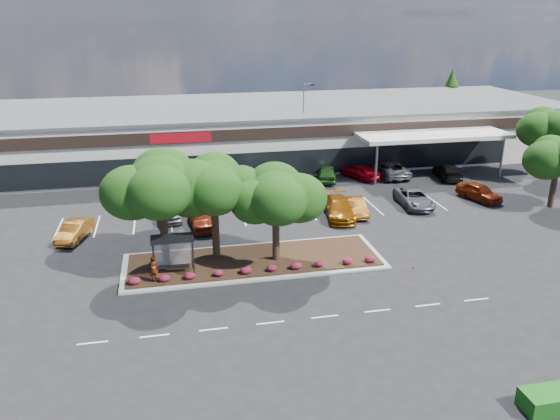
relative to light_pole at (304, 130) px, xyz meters
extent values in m
plane|color=black|center=(-7.66, -28.03, -4.12)|extent=(160.00, 160.00, 0.00)
cube|color=silver|center=(-7.66, 5.97, -1.12)|extent=(80.00, 20.00, 6.00)
cube|color=#4D4E50|center=(-7.66, 5.97, 1.98)|extent=(80.40, 20.40, 0.30)
cube|color=black|center=(-7.66, -4.08, 0.68)|extent=(80.00, 0.25, 1.20)
cube|color=black|center=(-7.66, -4.08, -2.52)|extent=(60.00, 0.18, 2.60)
cube|color=#A40B16|center=(-13.66, -4.15, 0.68)|extent=(6.00, 0.12, 1.00)
cube|color=silver|center=(12.34, -6.53, 0.28)|extent=(16.00, 5.00, 0.40)
cylinder|color=slate|center=(5.34, -8.53, -2.02)|extent=(0.24, 0.24, 4.20)
cylinder|color=slate|center=(19.34, -8.53, -2.02)|extent=(0.24, 0.24, 4.20)
cube|color=#A2A29D|center=(-9.66, -24.03, -4.05)|extent=(18.00, 6.00, 0.15)
cube|color=#3A2417|center=(-9.66, -24.03, -3.92)|extent=(17.20, 5.20, 0.12)
cube|color=silver|center=(-19.66, -32.03, -4.12)|extent=(1.60, 0.12, 0.01)
cube|color=silver|center=(-16.46, -32.03, -4.12)|extent=(1.60, 0.12, 0.01)
cube|color=silver|center=(-13.26, -32.03, -4.12)|extent=(1.60, 0.12, 0.01)
cube|color=silver|center=(-10.06, -32.03, -4.12)|extent=(1.60, 0.12, 0.01)
cube|color=silver|center=(-6.86, -32.03, -4.12)|extent=(1.60, 0.12, 0.01)
cube|color=silver|center=(-3.66, -32.03, -4.12)|extent=(1.60, 0.12, 0.01)
cube|color=silver|center=(-0.46, -32.03, -4.12)|extent=(1.60, 0.12, 0.01)
cube|color=silver|center=(2.74, -32.03, -4.12)|extent=(1.60, 0.12, 0.01)
cube|color=silver|center=(-24.16, -14.53, -4.12)|extent=(0.12, 5.00, 0.01)
cube|color=silver|center=(-21.16, -14.53, -4.12)|extent=(0.12, 5.00, 0.01)
cube|color=silver|center=(-18.16, -14.53, -4.12)|extent=(0.12, 5.00, 0.01)
cube|color=silver|center=(-15.16, -14.53, -4.12)|extent=(0.12, 5.00, 0.01)
cube|color=silver|center=(-12.16, -14.53, -4.12)|extent=(0.12, 5.00, 0.01)
cube|color=silver|center=(-9.16, -14.53, -4.12)|extent=(0.12, 5.00, 0.01)
cube|color=silver|center=(-6.16, -14.53, -4.12)|extent=(0.12, 5.00, 0.01)
cube|color=silver|center=(-3.16, -14.53, -4.12)|extent=(0.12, 5.00, 0.01)
cube|color=silver|center=(-0.16, -14.53, -4.12)|extent=(0.12, 5.00, 0.01)
cube|color=silver|center=(2.84, -14.53, -4.12)|extent=(0.12, 5.00, 0.01)
cube|color=silver|center=(5.84, -14.53, -4.12)|extent=(0.12, 5.00, 0.01)
cube|color=silver|center=(8.84, -14.53, -4.12)|extent=(0.12, 5.00, 0.01)
cylinder|color=black|center=(-16.41, -24.58, -2.61)|extent=(0.08, 0.08, 2.50)
cylinder|color=black|center=(-13.91, -24.58, -2.61)|extent=(0.08, 0.08, 2.50)
cylinder|color=black|center=(-16.41, -25.88, -2.61)|extent=(0.08, 0.08, 2.50)
cylinder|color=black|center=(-13.91, -25.88, -2.61)|extent=(0.08, 0.08, 2.50)
cube|color=black|center=(-15.16, -25.23, -1.32)|extent=(2.75, 1.55, 0.10)
cube|color=silver|center=(-15.16, -24.58, -2.49)|extent=(2.30, 0.03, 2.00)
cube|color=black|center=(-15.16, -24.98, -3.41)|extent=(2.00, 0.35, 0.06)
cone|color=#183C0E|center=(26.34, 15.97, 0.38)|extent=(3.96, 3.96, 9.00)
imported|color=#594C47|center=(-16.44, -26.07, -2.97)|extent=(0.76, 0.62, 1.78)
cube|color=#A2A29D|center=(-0.11, -0.03, -3.92)|extent=(0.50, 0.50, 0.40)
cylinder|color=slate|center=(-0.11, -0.03, 0.75)|extent=(0.14, 0.14, 8.94)
cube|color=slate|center=(0.33, 0.08, 5.06)|extent=(0.93, 0.43, 0.14)
cube|color=black|center=(0.82, 0.21, 4.99)|extent=(0.51, 0.40, 0.18)
cube|color=#A07E53|center=(-0.16, -29.03, -3.56)|extent=(0.03, 0.03, 1.12)
cube|color=#EE3E97|center=(-0.11, -29.03, -3.09)|extent=(0.02, 0.14, 0.18)
imported|color=brown|center=(-22.47, -17.02, -3.42)|extent=(2.67, 4.53, 1.41)
imported|color=#55545B|center=(-15.40, -13.91, -3.30)|extent=(2.38, 4.99, 1.65)
imported|color=maroon|center=(-12.70, -16.43, -3.28)|extent=(2.39, 5.10, 1.69)
imported|color=#175325|center=(-6.83, -13.64, -3.26)|extent=(3.67, 5.52, 1.72)
imported|color=#7C3F05|center=(-1.12, -16.63, -3.32)|extent=(3.11, 5.83, 1.61)
imported|color=brown|center=(0.51, -16.23, -3.42)|extent=(1.85, 4.36, 1.40)
imported|color=#53545A|center=(6.40, -15.25, -3.38)|extent=(2.88, 5.54, 1.49)
imported|color=maroon|center=(13.09, -14.91, -3.35)|extent=(3.09, 4.89, 1.55)
imported|color=navy|center=(-12.89, -10.44, -3.32)|extent=(3.60, 6.14, 1.61)
imported|color=maroon|center=(-15.09, -7.78, -3.29)|extent=(3.86, 6.39, 1.66)
imported|color=silver|center=(-4.56, -7.79, -3.44)|extent=(3.75, 5.35, 1.35)
imported|color=silver|center=(-5.90, -9.43, -3.44)|extent=(2.12, 4.80, 1.37)
imported|color=#1B4414|center=(0.95, -6.05, -3.29)|extent=(3.21, 5.23, 1.66)
imported|color=#9F020E|center=(4.62, -5.96, -3.33)|extent=(3.65, 5.00, 1.58)
imported|color=#4F5056|center=(7.98, -5.82, -3.28)|extent=(2.81, 6.05, 1.68)
imported|color=black|center=(13.66, -7.86, -3.37)|extent=(3.13, 5.54, 1.51)
camera|label=1|loc=(-15.06, -58.29, 12.32)|focal=35.00mm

